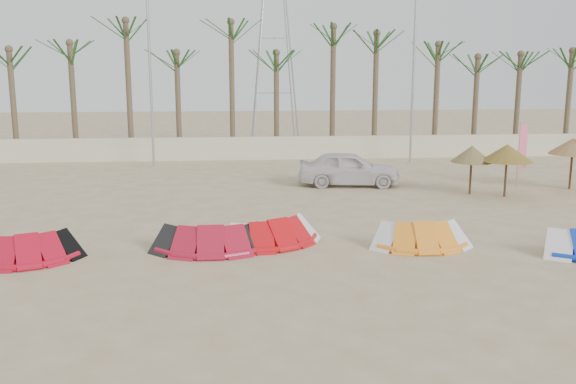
{
  "coord_description": "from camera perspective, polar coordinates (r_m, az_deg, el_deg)",
  "views": [
    {
      "loc": [
        -1.76,
        -14.42,
        5.43
      ],
      "look_at": [
        0.0,
        6.0,
        1.3
      ],
      "focal_mm": 40.0,
      "sensor_mm": 36.0,
      "label": 1
    }
  ],
  "objects": [
    {
      "name": "flag_pink",
      "position": [
        30.2,
        20.12,
        3.65
      ],
      "size": [
        0.44,
        0.14,
        2.91
      ],
      "color": "#A5A8AD",
      "rests_on": "ground"
    },
    {
      "name": "kite_red_left",
      "position": [
        19.39,
        -21.91,
        -4.44
      ],
      "size": [
        3.27,
        2.3,
        0.9
      ],
      "color": "#B40C22",
      "rests_on": "ground"
    },
    {
      "name": "lamp_c",
      "position": [
        35.78,
        11.19,
        11.73
      ],
      "size": [
        1.25,
        0.14,
        11.0
      ],
      "color": "#A5A8AD",
      "rests_on": "ground"
    },
    {
      "name": "pylon",
      "position": [
        42.85,
        -1.2,
        4.11
      ],
      "size": [
        3.0,
        3.0,
        14.0
      ],
      "primitive_type": null,
      "color": "#A5A8AD",
      "rests_on": "ground"
    },
    {
      "name": "parasol_right",
      "position": [
        30.48,
        24.0,
        3.74
      ],
      "size": [
        2.06,
        2.06,
        2.25
      ],
      "color": "#4C331E",
      "rests_on": "ground"
    },
    {
      "name": "boundary_wall",
      "position": [
        36.77,
        -2.15,
        3.92
      ],
      "size": [
        60.0,
        0.3,
        1.3
      ],
      "primitive_type": "cube",
      "color": "beige",
      "rests_on": "ground"
    },
    {
      "name": "kite_red_mid",
      "position": [
        19.17,
        -6.82,
        -3.84
      ],
      "size": [
        3.4,
        1.56,
        0.9
      ],
      "color": "#A61229",
      "rests_on": "ground"
    },
    {
      "name": "parasol_mid",
      "position": [
        27.71,
        18.91,
        3.31
      ],
      "size": [
        2.08,
        2.08,
        2.18
      ],
      "color": "#4C331E",
      "rests_on": "ground"
    },
    {
      "name": "parasol_left",
      "position": [
        27.82,
        16.02,
        3.27
      ],
      "size": [
        1.74,
        1.74,
        2.07
      ],
      "color": "#4C331E",
      "rests_on": "ground"
    },
    {
      "name": "car",
      "position": [
        28.97,
        5.44,
        2.09
      ],
      "size": [
        4.74,
        2.41,
        1.55
      ],
      "primitive_type": "imported",
      "rotation": [
        0.0,
        0.0,
        1.44
      ],
      "color": "silver",
      "rests_on": "ground"
    },
    {
      "name": "kite_orange",
      "position": [
        19.75,
        11.6,
        -3.55
      ],
      "size": [
        2.93,
        1.56,
        0.9
      ],
      "color": "orange",
      "rests_on": "ground"
    },
    {
      "name": "kite_red_right",
      "position": [
        19.7,
        -1.23,
        -3.35
      ],
      "size": [
        3.58,
        2.65,
        0.9
      ],
      "color": "red",
      "rests_on": "ground"
    },
    {
      "name": "lamp_b",
      "position": [
        34.67,
        -12.15,
        11.71
      ],
      "size": [
        1.25,
        0.14,
        11.0
      ],
      "color": "#A5A8AD",
      "rests_on": "ground"
    },
    {
      "name": "palm_line",
      "position": [
        38.01,
        -1.3,
        12.92
      ],
      "size": [
        52.0,
        4.0,
        7.7
      ],
      "color": "brown",
      "rests_on": "ground"
    },
    {
      "name": "ground",
      "position": [
        15.5,
        1.93,
        -9.11
      ],
      "size": [
        120.0,
        120.0,
        0.0
      ],
      "primitive_type": "plane",
      "color": "tan",
      "rests_on": "ground"
    }
  ]
}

